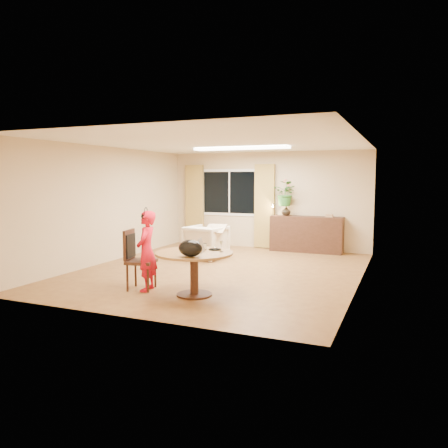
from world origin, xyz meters
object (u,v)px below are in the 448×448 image
at_px(dining_table, 194,261).
at_px(sideboard, 306,234).
at_px(child, 147,251).
at_px(armchair, 206,242).
at_px(dining_chair, 141,260).

relative_size(dining_table, sideboard, 0.68).
distance_m(dining_table, child, 0.89).
distance_m(armchair, sideboard, 2.72).
xyz_separation_m(child, sideboard, (1.66, 4.92, -0.22)).
bearing_deg(dining_chair, child, -23.90).
bearing_deg(dining_chair, armchair, 81.57).
bearing_deg(dining_chair, dining_table, -12.48).
relative_size(dining_chair, child, 0.76).
height_order(dining_chair, sideboard, dining_chair).
relative_size(armchair, sideboard, 0.47).
distance_m(child, armchair, 3.09).
distance_m(child, sideboard, 5.19).
bearing_deg(child, sideboard, 147.17).
bearing_deg(armchair, child, 103.24).
distance_m(dining_chair, sideboard, 5.21).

